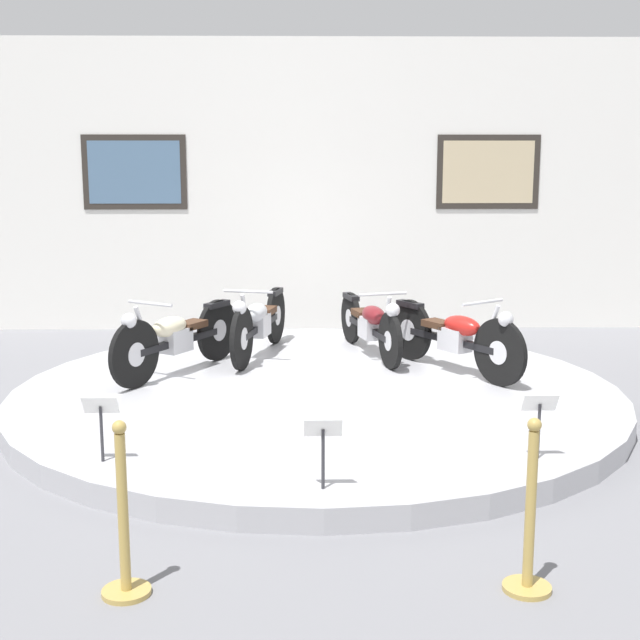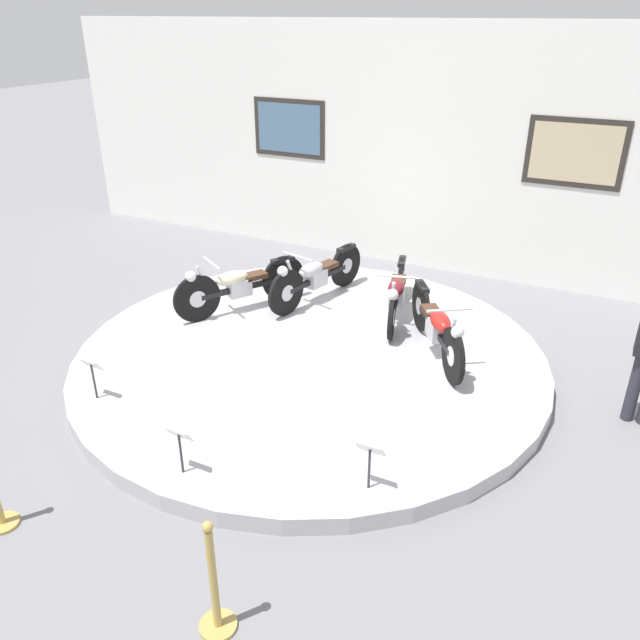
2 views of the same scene
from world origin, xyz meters
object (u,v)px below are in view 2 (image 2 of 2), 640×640
motorcycle_maroon (397,293)px  info_placard_front_centre (179,440)px  motorcycle_cream (239,284)px  info_placard_front_left (92,369)px  motorcycle_silver (316,275)px  motorcycle_red (437,326)px  stanchion_post_right_of_entry (215,594)px  info_placard_front_right (370,455)px

motorcycle_maroon → info_placard_front_centre: (-0.63, -3.98, -0.00)m
info_placard_front_centre → motorcycle_maroon: bearing=81.0°
motorcycle_cream → info_placard_front_left: (-0.19, -2.62, -0.03)m
motorcycle_silver → motorcycle_red: bearing=-20.9°
motorcycle_cream → stanchion_post_right_of_entry: bearing=-59.0°
info_placard_front_centre → stanchion_post_right_of_entry: bearing=-43.9°
info_placard_front_right → motorcycle_maroon: bearing=106.4°
motorcycle_silver → info_placard_front_centre: motorcycle_silver is taller
stanchion_post_right_of_entry → info_placard_front_left: bearing=148.9°
info_placard_front_centre → info_placard_front_left: bearing=160.5°
info_placard_front_right → info_placard_front_left: bearing=180.0°
motorcycle_silver → info_placard_front_centre: 4.03m
info_placard_front_centre → stanchion_post_right_of_entry: size_ratio=0.50×
motorcycle_cream → info_placard_front_right: motorcycle_cream is taller
motorcycle_cream → info_placard_front_centre: size_ratio=3.44×
motorcycle_cream → motorcycle_red: 2.88m
motorcycle_maroon → info_placard_front_centre: 4.03m
motorcycle_cream → motorcycle_red: size_ratio=1.03×
motorcycle_silver → motorcycle_red: (2.06, -0.79, 0.00)m
motorcycle_maroon → motorcycle_cream: bearing=-159.1°
info_placard_front_centre → motorcycle_red: bearing=65.8°
motorcycle_cream → info_placard_front_left: motorcycle_cream is taller
motorcycle_cream → info_placard_front_centre: 3.50m
info_placard_front_right → stanchion_post_right_of_entry: size_ratio=0.50×
motorcycle_silver → info_placard_front_right: 4.09m
stanchion_post_right_of_entry → motorcycle_red: bearing=86.0°
motorcycle_red → stanchion_post_right_of_entry: stanchion_post_right_of_entry is taller
info_placard_front_left → info_placard_front_centre: (1.63, -0.58, 0.00)m
motorcycle_silver → motorcycle_maroon: 1.25m
motorcycle_red → info_placard_front_right: 2.62m
motorcycle_maroon → stanchion_post_right_of_entry: stanchion_post_right_of_entry is taller
motorcycle_maroon → info_placard_front_right: bearing=-73.6°
motorcycle_red → info_placard_front_centre: motorcycle_red is taller
motorcycle_silver → motorcycle_maroon: (1.25, -0.00, -0.03)m
motorcycle_maroon → info_placard_front_right: size_ratio=3.71×
info_placard_front_right → stanchion_post_right_of_entry: bearing=-106.3°
motorcycle_maroon → info_placard_front_right: (1.00, -3.40, -0.00)m
motorcycle_red → info_placard_front_left: bearing=-139.5°
motorcycle_cream → motorcycle_maroon: bearing=20.9°
motorcycle_silver → info_placard_front_left: bearing=-106.4°
motorcycle_red → info_placard_front_left: (-3.07, -2.62, -0.03)m
stanchion_post_right_of_entry → info_placard_front_right: bearing=73.7°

